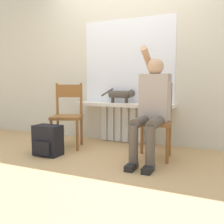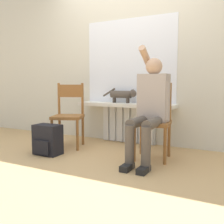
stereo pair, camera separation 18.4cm
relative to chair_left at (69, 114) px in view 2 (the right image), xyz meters
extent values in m
plane|color=tan|center=(0.63, -0.52, -0.46)|extent=(12.00, 12.00, 0.00)
cube|color=beige|center=(0.63, 0.71, 0.89)|extent=(7.00, 0.06, 2.70)
cube|color=silver|center=(0.63, 0.64, -0.18)|extent=(0.85, 0.05, 0.55)
cube|color=silver|center=(0.27, 0.60, -0.18)|extent=(0.08, 0.03, 0.53)
cube|color=silver|center=(0.39, 0.60, -0.18)|extent=(0.08, 0.03, 0.53)
cube|color=silver|center=(0.51, 0.60, -0.18)|extent=(0.08, 0.03, 0.53)
cube|color=silver|center=(0.63, 0.60, -0.18)|extent=(0.08, 0.03, 0.53)
cube|color=silver|center=(0.75, 0.60, -0.18)|extent=(0.08, 0.03, 0.53)
cube|color=silver|center=(0.87, 0.60, -0.18)|extent=(0.08, 0.03, 0.53)
cube|color=silver|center=(0.99, 0.60, -0.18)|extent=(0.08, 0.03, 0.53)
cube|color=white|center=(0.63, 0.53, 0.12)|extent=(1.48, 0.31, 0.05)
cube|color=white|center=(0.63, 0.67, 0.76)|extent=(1.42, 0.01, 1.23)
cube|color=brown|center=(0.02, -0.04, -0.03)|extent=(0.52, 0.52, 0.04)
cylinder|color=brown|center=(-0.08, -0.26, -0.26)|extent=(0.04, 0.04, 0.41)
cylinder|color=brown|center=(0.24, -0.13, -0.26)|extent=(0.04, 0.04, 0.41)
cylinder|color=brown|center=(-0.21, 0.06, -0.26)|extent=(0.04, 0.04, 0.41)
cylinder|color=brown|center=(0.11, 0.19, -0.26)|extent=(0.04, 0.04, 0.41)
cylinder|color=brown|center=(-0.21, 0.06, 0.21)|extent=(0.04, 0.04, 0.45)
cylinder|color=brown|center=(0.11, 0.19, 0.21)|extent=(0.04, 0.04, 0.45)
cube|color=brown|center=(-0.05, 0.12, 0.32)|extent=(0.34, 0.16, 0.18)
cube|color=brown|center=(1.25, -0.04, -0.03)|extent=(0.45, 0.45, 0.04)
cylinder|color=brown|center=(1.10, -0.24, -0.26)|extent=(0.04, 0.04, 0.41)
cylinder|color=brown|center=(1.44, -0.18, -0.26)|extent=(0.04, 0.04, 0.41)
cylinder|color=brown|center=(1.05, 0.11, -0.26)|extent=(0.04, 0.04, 0.41)
cylinder|color=brown|center=(1.39, 0.16, -0.26)|extent=(0.04, 0.04, 0.41)
cylinder|color=brown|center=(1.05, 0.11, 0.21)|extent=(0.04, 0.04, 0.45)
cylinder|color=brown|center=(1.39, 0.16, 0.21)|extent=(0.04, 0.04, 0.45)
cube|color=brown|center=(1.22, 0.13, 0.32)|extent=(0.36, 0.08, 0.18)
cylinder|color=brown|center=(1.16, -0.25, 0.00)|extent=(0.11, 0.47, 0.11)
cylinder|color=brown|center=(1.34, -0.25, 0.00)|extent=(0.11, 0.47, 0.11)
cylinder|color=brown|center=(1.16, -0.49, -0.23)|extent=(0.10, 0.10, 0.46)
cylinder|color=brown|center=(1.34, -0.49, -0.23)|extent=(0.10, 0.10, 0.46)
cube|color=black|center=(1.16, -0.55, -0.43)|extent=(0.09, 0.20, 0.06)
cube|color=black|center=(1.34, -0.55, -0.43)|extent=(0.09, 0.20, 0.06)
cube|color=#AD9E93|center=(1.25, -0.02, 0.26)|extent=(0.34, 0.20, 0.55)
sphere|color=tan|center=(1.25, -0.02, 0.62)|extent=(0.19, 0.19, 0.19)
cylinder|color=tan|center=(1.13, 0.12, 0.68)|extent=(0.08, 0.50, 0.38)
cylinder|color=#AD9E93|center=(1.40, -0.06, 0.24)|extent=(0.08, 0.08, 0.44)
cylinder|color=#4C4238|center=(0.55, 0.55, 0.27)|extent=(0.32, 0.11, 0.11)
sphere|color=#4C4238|center=(0.74, 0.55, 0.29)|extent=(0.11, 0.11, 0.11)
cone|color=#4C4238|center=(0.74, 0.52, 0.34)|extent=(0.04, 0.04, 0.04)
cone|color=#4C4238|center=(0.74, 0.57, 0.34)|extent=(0.04, 0.04, 0.04)
cylinder|color=#4C4238|center=(0.66, 0.52, 0.18)|extent=(0.03, 0.03, 0.07)
cylinder|color=#4C4238|center=(0.66, 0.57, 0.18)|extent=(0.03, 0.03, 0.07)
cylinder|color=#4C4238|center=(0.44, 0.52, 0.18)|extent=(0.03, 0.03, 0.07)
cylinder|color=#4C4238|center=(0.44, 0.57, 0.18)|extent=(0.03, 0.03, 0.07)
cylinder|color=#4C4238|center=(0.35, 0.55, 0.30)|extent=(0.20, 0.03, 0.13)
cube|color=black|center=(0.02, -0.46, -0.27)|extent=(0.34, 0.21, 0.38)
cube|color=black|center=(0.02, -0.58, -0.35)|extent=(0.24, 0.03, 0.17)
camera|label=1|loc=(2.08, -3.02, 0.42)|focal=42.00mm
camera|label=2|loc=(2.25, -2.94, 0.42)|focal=42.00mm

